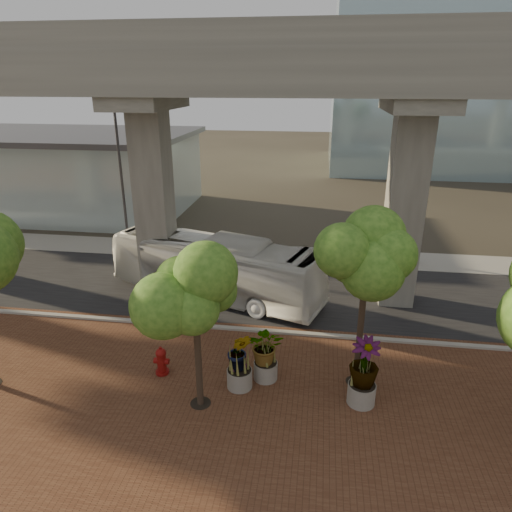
# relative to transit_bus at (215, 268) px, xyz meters

# --- Properties ---
(ground) EXTENTS (160.00, 160.00, 0.00)m
(ground) POSITION_rel_transit_bus_xyz_m (2.87, -1.27, -1.55)
(ground) COLOR #322D24
(ground) RESTS_ON ground
(brick_plaza) EXTENTS (70.00, 13.00, 0.06)m
(brick_plaza) POSITION_rel_transit_bus_xyz_m (2.87, -9.27, -1.52)
(brick_plaza) COLOR brown
(brick_plaza) RESTS_ON ground
(asphalt_road) EXTENTS (90.00, 8.00, 0.04)m
(asphalt_road) POSITION_rel_transit_bus_xyz_m (2.87, 0.73, -1.53)
(asphalt_road) COLOR black
(asphalt_road) RESTS_ON ground
(curb_strip) EXTENTS (70.00, 0.25, 0.16)m
(curb_strip) POSITION_rel_transit_bus_xyz_m (2.87, -3.27, -1.47)
(curb_strip) COLOR #9D9A92
(curb_strip) RESTS_ON ground
(far_sidewalk) EXTENTS (90.00, 3.00, 0.06)m
(far_sidewalk) POSITION_rel_transit_bus_xyz_m (2.87, 6.23, -1.52)
(far_sidewalk) COLOR #9D9A92
(far_sidewalk) RESTS_ON ground
(transit_viaduct) EXTENTS (72.00, 5.60, 12.40)m
(transit_viaduct) POSITION_rel_transit_bus_xyz_m (2.87, 0.73, 5.74)
(transit_viaduct) COLOR gray
(transit_viaduct) RESTS_ON ground
(station_pavilion) EXTENTS (23.00, 13.00, 6.30)m
(station_pavilion) POSITION_rel_transit_bus_xyz_m (-17.13, 14.73, 1.67)
(station_pavilion) COLOR silver
(station_pavilion) RESTS_ON ground
(transit_bus) EXTENTS (11.34, 6.08, 3.09)m
(transit_bus) POSITION_rel_transit_bus_xyz_m (0.00, 0.00, 0.00)
(transit_bus) COLOR white
(transit_bus) RESTS_ON ground
(fire_hydrant) EXTENTS (0.56, 0.50, 1.11)m
(fire_hydrant) POSITION_rel_transit_bus_xyz_m (-0.47, -6.77, -0.95)
(fire_hydrant) COLOR maroon
(fire_hydrant) RESTS_ON ground
(planter_front) EXTENTS (1.94, 1.94, 2.13)m
(planter_front) POSITION_rel_transit_bus_xyz_m (3.37, -6.53, -0.19)
(planter_front) COLOR #A8A598
(planter_front) RESTS_ON ground
(planter_right) EXTENTS (2.30, 2.30, 2.45)m
(planter_right) POSITION_rel_transit_bus_xyz_m (6.72, -7.41, -0.00)
(planter_right) COLOR gray
(planter_right) RESTS_ON ground
(planter_left) EXTENTS (2.00, 2.00, 2.20)m
(planter_left) POSITION_rel_transit_bus_xyz_m (2.52, -7.14, -0.15)
(planter_left) COLOR #ACA99B
(planter_left) RESTS_ON ground
(street_tree_near_west) EXTENTS (3.44, 3.44, 5.81)m
(street_tree_near_west) POSITION_rel_transit_bus_xyz_m (1.37, -8.22, 2.73)
(street_tree_near_west) COLOR #413025
(street_tree_near_west) RESTS_ON ground
(street_tree_near_east) EXTENTS (3.66, 3.66, 6.82)m
(street_tree_near_east) POSITION_rel_transit_bus_xyz_m (6.62, -6.27, 3.65)
(street_tree_near_east) COLOR #413025
(street_tree_near_east) RESTS_ON ground
(streetlamp_west) EXTENTS (0.44, 1.29, 8.88)m
(streetlamp_west) POSITION_rel_transit_bus_xyz_m (-6.49, 4.44, 3.63)
(streetlamp_west) COLOR #343338
(streetlamp_west) RESTS_ON ground
(streetlamp_east) EXTENTS (0.44, 1.29, 8.89)m
(streetlamp_east) POSITION_rel_transit_bus_xyz_m (10.98, 5.85, 3.64)
(streetlamp_east) COLOR #313036
(streetlamp_east) RESTS_ON ground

